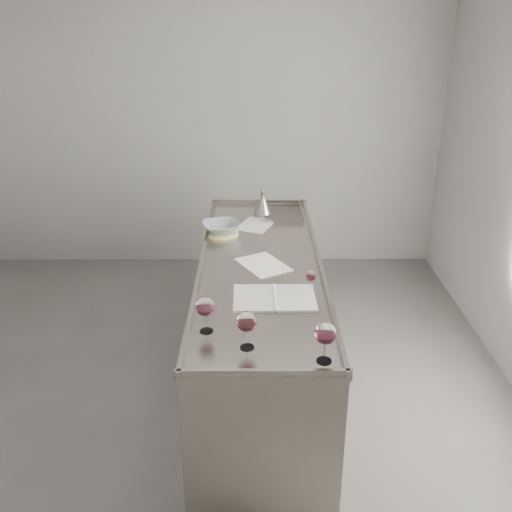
{
  "coord_description": "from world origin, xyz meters",
  "views": [
    {
      "loc": [
        0.46,
        -2.95,
        2.39
      ],
      "look_at": [
        0.47,
        0.23,
        1.02
      ],
      "focal_mm": 40.0,
      "sensor_mm": 36.0,
      "label": 1
    }
  ],
  "objects_px": {
    "counter": "(260,328)",
    "ceramic_bowl": "(221,227)",
    "wine_glass_middle": "(247,323)",
    "notebook": "(274,298)",
    "wine_glass_left": "(206,308)",
    "wine_funnel": "(263,205)",
    "wine_glass_right": "(325,334)",
    "wine_glass_small": "(311,277)"
  },
  "relations": [
    {
      "from": "counter",
      "to": "ceramic_bowl",
      "type": "relative_size",
      "value": 9.46
    },
    {
      "from": "ceramic_bowl",
      "to": "wine_glass_middle",
      "type": "bearing_deg",
      "value": -82.19
    },
    {
      "from": "wine_glass_middle",
      "to": "notebook",
      "type": "bearing_deg",
      "value": 73.63
    },
    {
      "from": "wine_glass_middle",
      "to": "wine_glass_left",
      "type": "bearing_deg",
      "value": 143.64
    },
    {
      "from": "ceramic_bowl",
      "to": "wine_funnel",
      "type": "xyz_separation_m",
      "value": [
        0.3,
        0.45,
        0.01
      ]
    },
    {
      "from": "counter",
      "to": "wine_glass_left",
      "type": "relative_size",
      "value": 13.02
    },
    {
      "from": "wine_glass_middle",
      "to": "wine_glass_right",
      "type": "bearing_deg",
      "value": -17.9
    },
    {
      "from": "wine_glass_left",
      "to": "wine_glass_small",
      "type": "relative_size",
      "value": 1.48
    },
    {
      "from": "wine_glass_left",
      "to": "ceramic_bowl",
      "type": "relative_size",
      "value": 0.73
    },
    {
      "from": "counter",
      "to": "notebook",
      "type": "xyz_separation_m",
      "value": [
        0.07,
        -0.48,
        0.47
      ]
    },
    {
      "from": "counter",
      "to": "wine_glass_small",
      "type": "relative_size",
      "value": 19.29
    },
    {
      "from": "wine_glass_left",
      "to": "wine_glass_right",
      "type": "distance_m",
      "value": 0.61
    },
    {
      "from": "wine_glass_right",
      "to": "ceramic_bowl",
      "type": "height_order",
      "value": "wine_glass_right"
    },
    {
      "from": "wine_glass_left",
      "to": "notebook",
      "type": "xyz_separation_m",
      "value": [
        0.35,
        0.34,
        -0.13
      ]
    },
    {
      "from": "wine_glass_left",
      "to": "counter",
      "type": "bearing_deg",
      "value": 71.44
    },
    {
      "from": "wine_glass_left",
      "to": "wine_glass_right",
      "type": "bearing_deg",
      "value": -25.41
    },
    {
      "from": "wine_glass_left",
      "to": "wine_funnel",
      "type": "xyz_separation_m",
      "value": [
        0.3,
        1.77,
        -0.07
      ]
    },
    {
      "from": "wine_glass_left",
      "to": "wine_glass_right",
      "type": "xyz_separation_m",
      "value": [
        0.55,
        -0.26,
        0.01
      ]
    },
    {
      "from": "wine_glass_right",
      "to": "notebook",
      "type": "relative_size",
      "value": 0.44
    },
    {
      "from": "wine_glass_left",
      "to": "wine_funnel",
      "type": "bearing_deg",
      "value": 80.33
    },
    {
      "from": "wine_glass_middle",
      "to": "notebook",
      "type": "relative_size",
      "value": 0.42
    },
    {
      "from": "wine_glass_middle",
      "to": "wine_glass_small",
      "type": "bearing_deg",
      "value": 59.35
    },
    {
      "from": "wine_funnel",
      "to": "wine_glass_middle",
      "type": "bearing_deg",
      "value": -92.97
    },
    {
      "from": "wine_glass_middle",
      "to": "wine_glass_right",
      "type": "xyz_separation_m",
      "value": [
        0.35,
        -0.11,
        0.0
      ]
    },
    {
      "from": "wine_glass_right",
      "to": "notebook",
      "type": "height_order",
      "value": "wine_glass_right"
    },
    {
      "from": "wine_glass_right",
      "to": "wine_funnel",
      "type": "bearing_deg",
      "value": 96.95
    },
    {
      "from": "counter",
      "to": "ceramic_bowl",
      "type": "xyz_separation_m",
      "value": [
        -0.28,
        0.51,
        0.52
      ]
    },
    {
      "from": "notebook",
      "to": "wine_glass_left",
      "type": "bearing_deg",
      "value": -136.09
    },
    {
      "from": "wine_glass_right",
      "to": "ceramic_bowl",
      "type": "distance_m",
      "value": 1.68
    },
    {
      "from": "counter",
      "to": "wine_glass_right",
      "type": "relative_size",
      "value": 12.3
    },
    {
      "from": "wine_glass_small",
      "to": "ceramic_bowl",
      "type": "height_order",
      "value": "wine_glass_small"
    },
    {
      "from": "wine_glass_left",
      "to": "notebook",
      "type": "bearing_deg",
      "value": 44.49
    },
    {
      "from": "counter",
      "to": "ceramic_bowl",
      "type": "bearing_deg",
      "value": 118.49
    },
    {
      "from": "wine_glass_right",
      "to": "ceramic_bowl",
      "type": "relative_size",
      "value": 0.77
    },
    {
      "from": "wine_glass_left",
      "to": "wine_glass_small",
      "type": "distance_m",
      "value": 0.7
    },
    {
      "from": "wine_glass_left",
      "to": "notebook",
      "type": "height_order",
      "value": "wine_glass_left"
    },
    {
      "from": "counter",
      "to": "wine_glass_left",
      "type": "distance_m",
      "value": 1.05
    },
    {
      "from": "wine_glass_right",
      "to": "counter",
      "type": "bearing_deg",
      "value": 104.27
    },
    {
      "from": "wine_glass_left",
      "to": "wine_glass_small",
      "type": "bearing_deg",
      "value": 38.5
    },
    {
      "from": "notebook",
      "to": "wine_funnel",
      "type": "distance_m",
      "value": 1.44
    },
    {
      "from": "counter",
      "to": "ceramic_bowl",
      "type": "height_order",
      "value": "ceramic_bowl"
    },
    {
      "from": "wine_glass_left",
      "to": "wine_funnel",
      "type": "relative_size",
      "value": 0.87
    }
  ]
}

